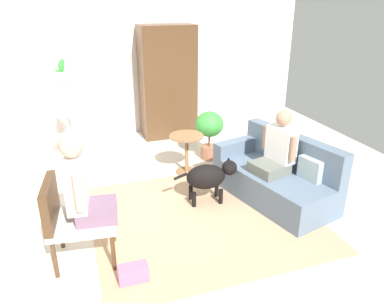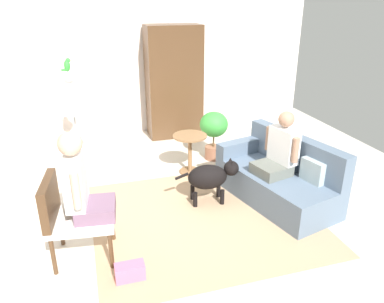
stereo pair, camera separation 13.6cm
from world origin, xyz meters
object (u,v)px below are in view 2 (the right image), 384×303
object	(u,v)px
round_end_table	(190,149)
handbag	(130,272)
person_on_armchair	(81,184)
bird_cage_stand	(74,113)
parrot	(67,65)
dog	(210,176)
armchair	(68,212)
person_on_couch	(280,150)
armoire_cabinet	(174,82)
potted_plant	(214,129)
couch	(278,178)

from	to	relation	value
round_end_table	handbag	world-z (taller)	round_end_table
person_on_armchair	bird_cage_stand	world-z (taller)	bird_cage_stand
bird_cage_stand	parrot	distance (m)	0.74
dog	armchair	bearing A→B (deg)	-158.90
person_on_couch	armoire_cabinet	xyz separation A→B (m)	(-0.66, 2.87, 0.32)
round_end_table	dog	distance (m)	0.92
bird_cage_stand	parrot	size ratio (longest dim) A/B	7.76
round_end_table	handbag	size ratio (longest dim) A/B	2.16
dog	bird_cage_stand	distance (m)	2.45
person_on_armchair	armchair	bearing A→B (deg)	173.11
person_on_couch	person_on_armchair	xyz separation A→B (m)	(-2.42, -0.48, 0.13)
armchair	parrot	xyz separation A→B (m)	(0.09, 2.43, 1.05)
parrot	potted_plant	bearing A→B (deg)	-11.61
dog	bird_cage_stand	size ratio (longest dim) A/B	0.56
potted_plant	bird_cage_stand	bearing A→B (deg)	168.35
person_on_armchair	potted_plant	world-z (taller)	person_on_armchair
armoire_cabinet	potted_plant	bearing A→B (deg)	-76.50
person_on_armchair	round_end_table	world-z (taller)	person_on_armchair
dog	potted_plant	xyz separation A→B (m)	(0.52, 1.32, 0.16)
person_on_armchair	armoire_cabinet	xyz separation A→B (m)	(1.77, 3.35, 0.19)
round_end_table	handbag	bearing A→B (deg)	-120.05
person_on_armchair	parrot	distance (m)	2.56
bird_cage_stand	armoire_cabinet	xyz separation A→B (m)	(1.82, 0.91, 0.19)
parrot	handbag	bearing A→B (deg)	-81.77
armchair	person_on_couch	size ratio (longest dim) A/B	1.12
couch	person_on_couch	size ratio (longest dim) A/B	2.21
person_on_armchair	parrot	world-z (taller)	parrot
dog	parrot	bearing A→B (deg)	132.90
armchair	parrot	world-z (taller)	parrot
potted_plant	armoire_cabinet	distance (m)	1.48
round_end_table	potted_plant	xyz separation A→B (m)	(0.52, 0.40, 0.13)
person_on_couch	round_end_table	distance (m)	1.45
couch	bird_cage_stand	size ratio (longest dim) A/B	1.20
potted_plant	armoire_cabinet	bearing A→B (deg)	103.50
person_on_armchair	parrot	bearing A→B (deg)	91.46
armchair	handbag	world-z (taller)	armchair
person_on_armchair	dog	xyz separation A→B (m)	(1.58, 0.68, -0.48)
dog	handbag	world-z (taller)	dog
parrot	dog	bearing A→B (deg)	-47.10
potted_plant	armoire_cabinet	xyz separation A→B (m)	(-0.32, 1.35, 0.51)
couch	person_on_couch	world-z (taller)	person_on_couch
dog	couch	bearing A→B (deg)	-10.58
person_on_couch	bird_cage_stand	world-z (taller)	bird_cage_stand
person_on_armchair	armoire_cabinet	distance (m)	3.80
bird_cage_stand	handbag	xyz separation A→B (m)	(0.42, -2.93, -0.76)
person_on_armchair	bird_cage_stand	distance (m)	2.45
armoire_cabinet	parrot	bearing A→B (deg)	-153.65
dog	bird_cage_stand	world-z (taller)	bird_cage_stand
armchair	person_on_couch	world-z (taller)	person_on_couch
bird_cage_stand	handbag	size ratio (longest dim) A/B	5.27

